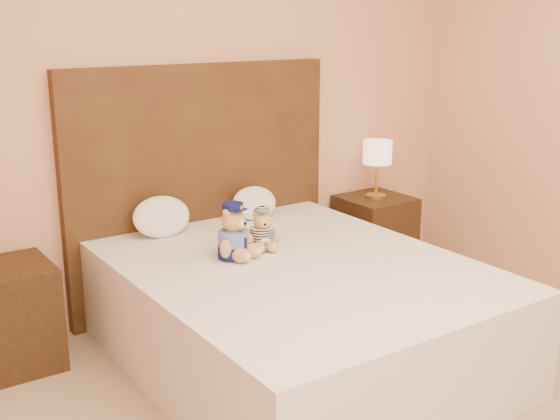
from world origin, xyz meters
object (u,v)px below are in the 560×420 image
at_px(teddy_police, 233,231).
at_px(pillow_left, 161,215).
at_px(bed, 296,314).
at_px(nightstand_right, 374,235).
at_px(teddy_prisoner, 262,229).
at_px(pillow_right, 254,202).
at_px(nightstand_left, 9,317).
at_px(lamp, 377,155).

relative_size(teddy_police, pillow_left, 0.84).
relative_size(bed, nightstand_right, 3.64).
height_order(bed, teddy_prisoner, teddy_prisoner).
distance_m(bed, pillow_left, 0.99).
bearing_deg(pillow_right, nightstand_left, -178.87).
height_order(lamp, teddy_police, lamp).
bearing_deg(teddy_prisoner, nightstand_right, 39.64).
bearing_deg(pillow_right, teddy_prisoner, -118.12).
distance_m(lamp, teddy_police, 1.57).
bearing_deg(lamp, teddy_police, -160.01).
bearing_deg(teddy_police, bed, -73.71).
bearing_deg(bed, nightstand_left, 147.38).
height_order(bed, teddy_police, teddy_police).
bearing_deg(nightstand_right, teddy_prisoner, -158.41).
distance_m(nightstand_right, teddy_prisoner, 1.41).
distance_m(bed, teddy_police, 0.54).
relative_size(pillow_left, pillow_right, 1.14).
bearing_deg(pillow_right, pillow_left, 180.00).
xyz_separation_m(bed, pillow_right, (0.27, 0.83, 0.38)).
bearing_deg(lamp, nightstand_left, 180.00).
bearing_deg(bed, nightstand_right, 32.62).
height_order(nightstand_right, pillow_right, pillow_right).
distance_m(bed, pillow_right, 0.95).
bearing_deg(nightstand_left, pillow_right, 1.13).
height_order(bed, pillow_right, pillow_right).
height_order(bed, pillow_left, pillow_left).
relative_size(nightstand_right, teddy_prisoner, 2.47).
xyz_separation_m(bed, teddy_police, (-0.22, 0.27, 0.42)).
relative_size(nightstand_right, lamp, 1.38).
relative_size(nightstand_left, nightstand_right, 1.00).
bearing_deg(teddy_police, teddy_prisoner, -13.46).
height_order(teddy_prisoner, pillow_right, teddy_prisoner).
bearing_deg(nightstand_right, lamp, 180.00).
bearing_deg(bed, pillow_left, 113.47).
bearing_deg(teddy_police, nightstand_left, 130.10).
bearing_deg(nightstand_right, nightstand_left, 180.00).
bearing_deg(pillow_left, nightstand_right, -1.07).
bearing_deg(teddy_police, nightstand_right, -2.64).
relative_size(bed, teddy_prisoner, 8.99).
bearing_deg(lamp, teddy_prisoner, -158.41).
distance_m(lamp, pillow_left, 1.62).
xyz_separation_m(nightstand_left, pillow_right, (1.52, 0.03, 0.38)).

